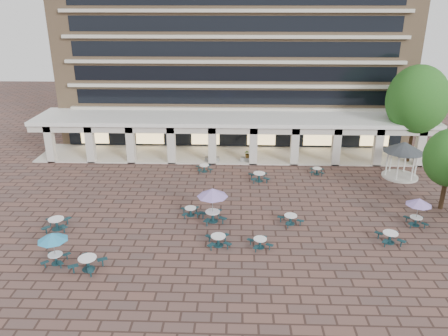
{
  "coord_description": "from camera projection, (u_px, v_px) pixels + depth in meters",
  "views": [
    {
      "loc": [
        0.45,
        -30.2,
        15.97
      ],
      "look_at": [
        -0.6,
        3.0,
        3.12
      ],
      "focal_mm": 35.0,
      "sensor_mm": 36.0,
      "label": 1
    }
  ],
  "objects": [
    {
      "name": "picnic_table_8",
      "position": [
        57.0,
        223.0,
        32.31
      ],
      "size": [
        2.14,
        2.14,
        0.86
      ],
      "rotation": [
        0.0,
        0.0,
        0.17
      ],
      "color": "#153741",
      "rests_on": "ground"
    },
    {
      "name": "picnic_table_3",
      "position": [
        390.0,
        237.0,
        30.52
      ],
      "size": [
        1.87,
        1.87,
        0.78
      ],
      "rotation": [
        0.0,
        0.0,
        0.09
      ],
      "color": "#153741",
      "rests_on": "ground"
    },
    {
      "name": "picnic_table_10",
      "position": [
        259.0,
        176.0,
        40.89
      ],
      "size": [
        2.05,
        2.05,
        0.83
      ],
      "rotation": [
        0.0,
        0.0,
        0.15
      ],
      "color": "#153741",
      "rests_on": "ground"
    },
    {
      "name": "retail_arcade",
      "position": [
        233.0,
        129.0,
        46.64
      ],
      "size": [
        42.0,
        6.6,
        4.4
      ],
      "color": "white",
      "rests_on": "ground"
    },
    {
      "name": "tree_east_c",
      "position": [
        417.0,
        100.0,
        43.49
      ],
      "size": [
        6.07,
        6.07,
        10.11
      ],
      "color": "#3A2517",
      "rests_on": "ground"
    },
    {
      "name": "gazebo",
      "position": [
        404.0,
        151.0,
        41.06
      ],
      "size": [
        3.77,
        3.77,
        3.51
      ],
      "rotation": [
        0.0,
        0.0,
        -0.06
      ],
      "color": "beige",
      "rests_on": "ground"
    },
    {
      "name": "picnic_table_7",
      "position": [
        291.0,
        219.0,
        33.1
      ],
      "size": [
        2.01,
        2.01,
        0.73
      ],
      "rotation": [
        0.0,
        0.0,
        0.43
      ],
      "color": "#153741",
      "rests_on": "ground"
    },
    {
      "name": "planter_right",
      "position": [
        248.0,
        157.0,
        45.7
      ],
      "size": [
        1.5,
        0.85,
        1.36
      ],
      "color": "gray",
      "rests_on": "ground"
    },
    {
      "name": "picnic_table_1",
      "position": [
        260.0,
        242.0,
        29.95
      ],
      "size": [
        1.84,
        1.84,
        0.69
      ],
      "rotation": [
        0.0,
        0.0,
        0.33
      ],
      "color": "#153741",
      "rests_on": "ground"
    },
    {
      "name": "planter_left",
      "position": [
        212.0,
        157.0,
        45.82
      ],
      "size": [
        1.5,
        0.76,
        1.31
      ],
      "color": "gray",
      "rests_on": "ground"
    },
    {
      "name": "picnic_table_2",
      "position": [
        218.0,
        240.0,
        30.15
      ],
      "size": [
        1.93,
        1.93,
        0.77
      ],
      "rotation": [
        0.0,
        0.0,
        0.17
      ],
      "color": "#153741",
      "rests_on": "ground"
    },
    {
      "name": "picnic_table_13",
      "position": [
        317.0,
        171.0,
        42.53
      ],
      "size": [
        1.61,
        1.61,
        0.65
      ],
      "rotation": [
        0.0,
        0.0,
        -0.15
      ],
      "color": "#153741",
      "rests_on": "ground"
    },
    {
      "name": "picnic_table_5",
      "position": [
        191.0,
        211.0,
        34.38
      ],
      "size": [
        1.72,
        1.72,
        0.68
      ],
      "rotation": [
        0.0,
        0.0,
        0.19
      ],
      "color": "#153741",
      "rests_on": "ground"
    },
    {
      "name": "apartment_building",
      "position": [
        235.0,
        29.0,
        53.12
      ],
      "size": [
        40.0,
        15.5,
        25.2
      ],
      "color": "#997856",
      "rests_on": "ground"
    },
    {
      "name": "picnic_table_11",
      "position": [
        419.0,
        203.0,
        32.37
      ],
      "size": [
        1.92,
        1.92,
        2.21
      ],
      "rotation": [
        0.0,
        0.0,
        -0.05
      ],
      "color": "#153741",
      "rests_on": "ground"
    },
    {
      "name": "picnic_table_0",
      "position": [
        88.0,
        262.0,
        27.45
      ],
      "size": [
        2.3,
        2.3,
        0.87
      ],
      "rotation": [
        0.0,
        0.0,
        -0.31
      ],
      "color": "#153741",
      "rests_on": "ground"
    },
    {
      "name": "ground",
      "position": [
        231.0,
        219.0,
        33.93
      ],
      "size": [
        120.0,
        120.0,
        0.0
      ],
      "primitive_type": "plane",
      "color": "brown",
      "rests_on": "ground"
    },
    {
      "name": "picnic_table_4",
      "position": [
        52.0,
        238.0,
        27.57
      ],
      "size": [
        1.93,
        1.93,
        2.23
      ],
      "rotation": [
        0.0,
        0.0,
        -0.02
      ],
      "color": "#153741",
      "rests_on": "ground"
    },
    {
      "name": "picnic_table_6",
      "position": [
        213.0,
        194.0,
        32.79
      ],
      "size": [
        2.37,
        2.37,
        2.74
      ],
      "rotation": [
        0.0,
        0.0,
        0.32
      ],
      "color": "#153741",
      "rests_on": "ground"
    },
    {
      "name": "picnic_table_12",
      "position": [
        204.0,
        168.0,
        43.18
      ],
      "size": [
        1.8,
        1.8,
        0.7
      ],
      "rotation": [
        0.0,
        0.0,
        0.23
      ],
      "color": "#153741",
      "rests_on": "ground"
    }
  ]
}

